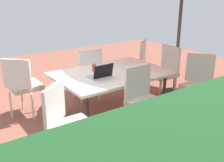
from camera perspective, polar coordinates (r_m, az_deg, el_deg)
ground_plane at (r=4.38m, az=0.00°, el=-7.28°), size 10.00×10.00×0.02m
dining_table at (r=4.12m, az=0.00°, el=1.27°), size 1.74×1.19×0.72m
chair_north at (r=3.58m, az=7.02°, el=-3.74°), size 0.46×0.47×0.98m
chair_southwest at (r=5.43m, az=5.07°, el=4.24°), size 0.58×0.58×0.98m
chair_west at (r=4.90m, az=11.19°, el=2.33°), size 0.47×0.46×0.98m
chair_northwest at (r=4.38m, az=18.39°, el=-0.32°), size 0.59×0.59×0.98m
chair_northeast at (r=2.97m, az=-9.53°, el=-8.91°), size 0.58×0.58×0.98m
chair_southeast at (r=4.34m, az=-18.69°, el=-0.54°), size 0.59×0.59×0.98m
chair_south at (r=4.75m, az=-5.44°, el=2.07°), size 0.46×0.47×0.98m
laptop at (r=3.84m, az=-2.42°, el=1.41°), size 0.32×0.25×0.21m
cup at (r=4.16m, az=-3.88°, el=2.90°), size 0.07×0.07×0.11m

